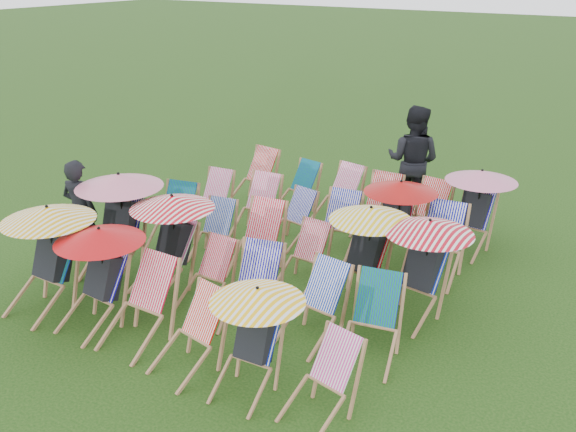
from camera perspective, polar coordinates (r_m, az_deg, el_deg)
The scene contains 33 objects.
ground at distance 9.18m, azimuth -1.03°, elevation -5.51°, with size 100.00×100.00×0.00m, color #11330B.
deckchair_0 at distance 8.67m, azimuth -20.83°, elevation -3.41°, with size 1.16×1.21×1.38m.
deckchair_1 at distance 8.09m, azimuth -16.76°, elevation -5.15°, with size 1.07×1.13×1.28m.
deckchair_2 at distance 7.72m, azimuth -13.19°, elevation -7.64°, with size 0.66×0.92×0.98m.
deckchair_3 at distance 7.16m, azimuth -8.81°, elevation -10.28°, with size 0.73×0.91×0.89m.
deckchair_4 at distance 6.68m, azimuth -3.35°, elevation -10.84°, with size 0.98×1.04×1.17m.
deckchair_5 at distance 6.44m, azimuth 2.93°, elevation -14.43°, with size 0.69×0.85×0.82m.
deckchair_6 at distance 9.40m, azimuth -15.10°, elevation -0.51°, with size 1.22×1.32×1.45m.
deckchair_7 at distance 8.76m, azimuth -10.74°, elevation -2.20°, with size 1.13×1.20×1.34m.
deckchair_8 at distance 8.43m, azimuth -7.25°, elevation -5.16°, with size 0.57×0.78×0.83m.
deckchair_9 at distance 7.92m, azimuth -3.21°, elevation -6.41°, with size 0.79×0.98×0.94m.
deckchair_10 at distance 7.59m, azimuth 2.20°, elevation -7.90°, with size 0.71×0.91×0.91m.
deckchair_11 at distance 7.30m, azimuth 7.45°, elevation -9.31°, with size 0.76×0.95×0.93m.
deckchair_12 at distance 10.14m, azimuth -10.33°, elevation -0.18°, with size 0.79×0.98×0.96m.
deckchair_13 at distance 9.75m, azimuth -6.71°, elevation -1.29°, with size 0.65×0.83×0.82m.
deckchair_14 at distance 9.24m, azimuth -2.80°, elevation -2.03°, with size 0.74×0.96×0.96m.
deckchair_15 at distance 8.86m, azimuth 1.36°, elevation -3.57°, with size 0.59×0.80×0.83m.
deckchair_16 at distance 8.41m, azimuth 6.60°, elevation -3.23°, with size 1.08×1.15×1.28m.
deckchair_17 at distance 8.10m, azimuth 11.57°, elevation -4.52°, with size 1.09×1.16×1.30m.
deckchair_18 at distance 11.01m, azimuth -6.87°, elevation 1.57°, with size 0.65×0.85×0.86m.
deckchair_19 at distance 10.49m, azimuth -2.88°, elevation 0.88°, with size 0.68×0.90×0.93m.
deckchair_20 at distance 10.13m, azimuth 0.28°, elevation -0.21°, with size 0.69×0.85×0.83m.
deckchair_21 at distance 9.73m, azimuth 4.33°, elevation -0.90°, with size 0.71×0.92×0.93m.
deckchair_22 at distance 9.46m, azimuth 9.42°, elevation -0.52°, with size 1.06×1.15×1.26m.
deckchair_23 at distance 9.26m, azimuth 13.17°, elevation -2.42°, with size 0.74×0.98×1.01m.
deckchair_24 at distance 11.86m, azimuth -3.12°, elevation 3.47°, with size 0.74×0.96×0.97m.
deckchair_25 at distance 11.44m, azimuth 0.76°, elevation 2.52°, with size 0.72×0.89×0.86m.
deckchair_26 at distance 11.01m, azimuth 4.41°, elevation 1.89°, with size 0.77×0.96×0.94m.
deckchair_27 at distance 10.60m, azimuth 7.94°, elevation 0.91°, with size 0.63×0.87×0.93m.
deckchair_28 at distance 10.43m, azimuth 12.03°, elevation 0.28°, with size 0.73×0.93×0.94m.
deckchair_29 at distance 10.19m, azimuth 16.10°, elevation 0.59°, with size 1.08×1.13×1.28m.
person_left at distance 9.85m, azimuth -17.95°, elevation 0.36°, with size 0.58×0.38×1.58m, color black.
person_rear at distance 11.34m, azimuth 11.04°, elevation 4.82°, with size 0.95×0.74×1.95m, color black.
Camera 1 is at (4.48, -6.81, 4.22)m, focal length 40.00 mm.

